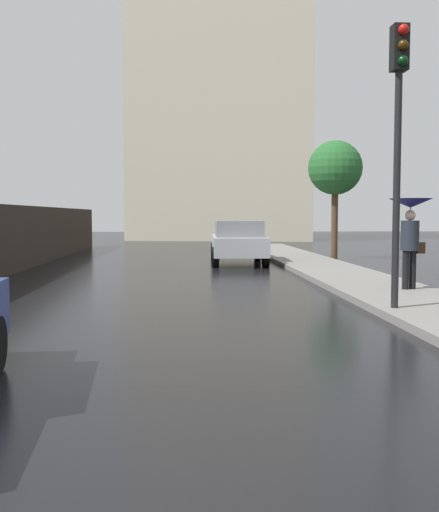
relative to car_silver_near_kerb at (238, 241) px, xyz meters
The scene contains 5 objects.
car_silver_near_kerb is the anchor object (origin of this frame).
pedestrian_with_umbrella_near 9.14m from the car_silver_near_kerb, 71.71° to the right, with size 0.90×0.90×1.92m.
traffic_light 11.61m from the car_silver_near_kerb, 81.69° to the right, with size 0.26×0.39×4.71m.
street_tree_near 5.02m from the car_silver_near_kerb, 24.12° to the left, with size 2.06×2.06×4.55m.
distant_tower 26.38m from the car_silver_near_kerb, 87.35° to the left, with size 13.75×9.99×35.49m.
Camera 1 is at (0.70, -3.31, 1.71)m, focal length 42.52 mm.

